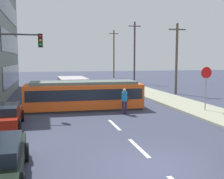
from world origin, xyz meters
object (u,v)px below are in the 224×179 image
(streetcar_tram, at_px, (84,95))
(parked_sedan_mid, at_px, (2,116))
(utility_pole_far, at_px, (135,52))
(utility_pole_distant, at_px, (114,53))
(pedestrian_crossing, at_px, (125,100))
(city_bus, at_px, (73,85))
(traffic_light_mast, at_px, (15,57))
(utility_pole_mid, at_px, (177,57))
(stop_sign, at_px, (206,79))

(streetcar_tram, relative_size, parked_sedan_mid, 1.90)
(streetcar_tram, distance_m, utility_pole_far, 21.86)
(utility_pole_distant, bearing_deg, streetcar_tram, -107.67)
(pedestrian_crossing, bearing_deg, city_bus, 103.82)
(utility_pole_distant, bearing_deg, traffic_light_mast, -113.81)
(pedestrian_crossing, height_order, traffic_light_mast, traffic_light_mast)
(utility_pole_distant, bearing_deg, parked_sedan_mid, -112.63)
(traffic_light_mast, bearing_deg, city_bus, 63.38)
(streetcar_tram, relative_size, utility_pole_mid, 1.16)
(utility_pole_far, bearing_deg, utility_pole_distant, 90.33)
(stop_sign, bearing_deg, pedestrian_crossing, 173.84)
(streetcar_tram, bearing_deg, utility_pole_mid, 32.23)
(city_bus, relative_size, utility_pole_distant, 0.61)
(stop_sign, relative_size, traffic_light_mast, 0.55)
(traffic_light_mast, bearing_deg, streetcar_tram, 16.08)
(streetcar_tram, relative_size, stop_sign, 2.83)
(pedestrian_crossing, distance_m, utility_pole_distant, 34.49)
(utility_pole_distant, bearing_deg, stop_sign, -93.65)
(utility_pole_far, xyz_separation_m, utility_pole_distant, (-0.07, 12.02, -0.01))
(pedestrian_crossing, xyz_separation_m, traffic_light_mast, (-6.69, 1.04, 2.71))
(utility_pole_mid, xyz_separation_m, utility_pole_distant, (-0.34, 24.67, 0.86))
(streetcar_tram, xyz_separation_m, city_bus, (-0.07, 7.34, -0.02))
(stop_sign, distance_m, traffic_light_mast, 12.32)
(pedestrian_crossing, height_order, utility_pole_mid, utility_pole_mid)
(city_bus, height_order, utility_pole_far, utility_pole_far)
(city_bus, xyz_separation_m, parked_sedan_mid, (-4.76, -11.58, -0.39))
(city_bus, height_order, stop_sign, stop_sign)
(utility_pole_mid, bearing_deg, streetcar_tram, -147.77)
(city_bus, bearing_deg, pedestrian_crossing, -76.18)
(parked_sedan_mid, height_order, stop_sign, stop_sign)
(streetcar_tram, xyz_separation_m, pedestrian_crossing, (2.31, -2.30, -0.09))
(parked_sedan_mid, bearing_deg, city_bus, 67.65)
(streetcar_tram, bearing_deg, city_bus, 90.53)
(city_bus, xyz_separation_m, utility_pole_mid, (10.32, -0.88, 2.68))
(streetcar_tram, height_order, utility_pole_far, utility_pole_far)
(pedestrian_crossing, bearing_deg, utility_pole_distant, 77.18)
(city_bus, xyz_separation_m, pedestrian_crossing, (2.37, -9.65, -0.07))
(parked_sedan_mid, height_order, traffic_light_mast, traffic_light_mast)
(city_bus, bearing_deg, utility_pole_far, 49.52)
(parked_sedan_mid, xyz_separation_m, utility_pole_far, (14.82, 23.36, 3.94))
(streetcar_tram, relative_size, traffic_light_mast, 1.56)
(traffic_light_mast, height_order, utility_pole_mid, utility_pole_mid)
(parked_sedan_mid, bearing_deg, streetcar_tram, 41.26)
(pedestrian_crossing, distance_m, utility_pole_mid, 12.15)
(city_bus, distance_m, pedestrian_crossing, 9.93)
(parked_sedan_mid, xyz_separation_m, utility_pole_distant, (14.75, 35.38, 3.93))
(utility_pole_far, bearing_deg, stop_sign, -95.81)
(utility_pole_mid, relative_size, utility_pole_far, 0.80)
(stop_sign, distance_m, utility_pole_distant, 34.18)
(utility_pole_mid, bearing_deg, stop_sign, -104.99)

